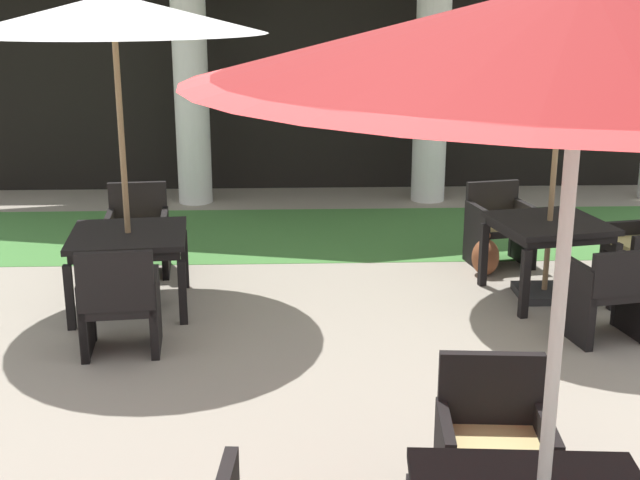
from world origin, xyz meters
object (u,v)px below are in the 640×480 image
object	(u,v)px
patio_umbrella_near_foreground	(113,16)
patio_table_mid_left	(549,231)
patio_chair_far_back_north	(493,452)
patio_chair_mid_left_north	(499,227)
patio_table_near_foreground	(129,243)
patio_chair_near_foreground_north	(138,234)
patio_chair_near_foreground_south	(120,304)
patio_umbrella_mid_left	(566,17)
patio_umbrella_far_back	(582,35)
terracotta_urn	(485,257)
patio_chair_mid_left_south	(608,293)

from	to	relation	value
patio_umbrella_near_foreground	patio_table_mid_left	xyz separation A→B (m)	(3.86, 0.12, -1.94)
patio_umbrella_near_foreground	patio_chair_far_back_north	distance (m)	4.71
patio_chair_mid_left_north	patio_umbrella_near_foreground	bearing A→B (deg)	6.28
patio_table_near_foreground	patio_chair_near_foreground_north	xyz separation A→B (m)	(-0.10, 1.01, -0.21)
patio_table_near_foreground	patio_chair_near_foreground_south	xyz separation A→B (m)	(0.10, -1.01, -0.21)
patio_table_near_foreground	patio_chair_mid_left_north	world-z (taller)	patio_chair_mid_left_north
patio_umbrella_mid_left	patio_chair_near_foreground_north	bearing A→B (deg)	167.30
patio_chair_near_foreground_north	patio_umbrella_far_back	xyz separation A→B (m)	(2.54, -5.41, 2.22)
patio_umbrella_near_foreground	patio_table_near_foreground	bearing A→B (deg)	-104.04
patio_umbrella_near_foreground	patio_chair_near_foreground_north	world-z (taller)	patio_umbrella_near_foreground
patio_umbrella_far_back	terracotta_urn	bearing A→B (deg)	79.12
patio_umbrella_near_foreground	patio_umbrella_mid_left	bearing A→B (deg)	1.81
patio_table_mid_left	patio_chair_mid_left_north	world-z (taller)	patio_chair_mid_left_north
patio_chair_near_foreground_north	patio_chair_mid_left_north	bearing A→B (deg)	176.39
patio_umbrella_near_foreground	patio_chair_far_back_north	size ratio (longest dim) A/B	3.17
patio_table_near_foreground	patio_chair_mid_left_south	bearing A→B (deg)	-12.48
patio_chair_mid_left_north	patio_chair_far_back_north	bearing A→B (deg)	64.70
patio_chair_mid_left_north	terracotta_urn	xyz separation A→B (m)	(-0.22, -0.36, -0.21)
patio_chair_near_foreground_north	patio_umbrella_mid_left	bearing A→B (deg)	161.65
patio_table_near_foreground	patio_chair_far_back_north	xyz separation A→B (m)	(2.53, -3.32, -0.22)
terracotta_urn	patio_table_near_foreground	bearing A→B (deg)	-167.11
patio_chair_near_foreground_south	patio_umbrella_mid_left	size ratio (longest dim) A/B	0.32
patio_table_near_foreground	patio_umbrella_near_foreground	world-z (taller)	patio_umbrella_near_foreground
patio_umbrella_mid_left	patio_chair_far_back_north	size ratio (longest dim) A/B	3.18
patio_chair_near_foreground_north	patio_table_near_foreground	bearing A→B (deg)	90.00
patio_table_mid_left	patio_chair_far_back_north	size ratio (longest dim) A/B	1.25
patio_chair_near_foreground_north	patio_umbrella_far_back	world-z (taller)	patio_umbrella_far_back
patio_chair_near_foreground_south	patio_umbrella_mid_left	world-z (taller)	patio_umbrella_mid_left
patio_table_near_foreground	patio_chair_near_foreground_south	bearing A→B (deg)	-84.36
patio_table_near_foreground	patio_umbrella_mid_left	bearing A→B (deg)	1.81
patio_table_near_foreground	patio_umbrella_far_back	size ratio (longest dim) A/B	0.39
patio_umbrella_far_back	patio_umbrella_mid_left	bearing A→B (deg)	72.62
patio_umbrella_near_foreground	patio_table_mid_left	size ratio (longest dim) A/B	2.54
patio_chair_near_foreground_south	patio_table_near_foreground	bearing A→B (deg)	90.00
patio_table_near_foreground	terracotta_urn	size ratio (longest dim) A/B	2.43
patio_umbrella_mid_left	patio_umbrella_far_back	bearing A→B (deg)	-107.38
patio_table_near_foreground	patio_umbrella_mid_left	size ratio (longest dim) A/B	0.39
patio_umbrella_mid_left	patio_chair_mid_left_north	world-z (taller)	patio_umbrella_mid_left
patio_umbrella_mid_left	patio_chair_mid_left_south	bearing A→B (deg)	-78.85
patio_chair_near_foreground_north	patio_umbrella_mid_left	xyz separation A→B (m)	(3.96, -0.89, 2.17)
patio_table_near_foreground	patio_chair_near_foreground_north	world-z (taller)	patio_chair_near_foreground_north
patio_chair_near_foreground_north	patio_chair_mid_left_north	world-z (taller)	patio_chair_near_foreground_north
patio_chair_near_foreground_north	terracotta_urn	world-z (taller)	patio_chair_near_foreground_north
patio_table_near_foreground	patio_chair_far_back_north	bearing A→B (deg)	-52.69
patio_table_mid_left	patio_chair_near_foreground_north	bearing A→B (deg)	167.30
patio_table_near_foreground	patio_table_mid_left	bearing A→B (deg)	1.81
patio_chair_far_back_north	patio_chair_near_foreground_north	bearing A→B (deg)	-54.21
terracotta_urn	patio_umbrella_mid_left	bearing A→B (deg)	-57.89
patio_chair_near_foreground_north	terracotta_urn	bearing A→B (deg)	170.69
patio_umbrella_near_foreground	patio_chair_near_foreground_north	distance (m)	2.41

